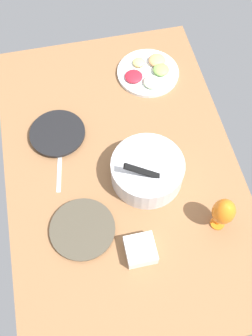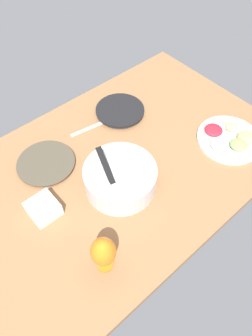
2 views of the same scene
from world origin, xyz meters
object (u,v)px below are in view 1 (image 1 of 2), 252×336
Objects in this scene: mixing_bowl at (147,170)px; dinner_plate_right at (83,229)px; square_bowl_white at (140,250)px; hurricane_glass_orange at (223,212)px; dinner_plate_left at (58,134)px; fruit_platter at (149,72)px.

dinner_plate_right is at bearing -59.73° from mixing_bowl.
mixing_bowl is 34.47cm from square_bowl_white.
hurricane_glass_orange is (9.00, 55.32, 11.30)cm from dinner_plate_right.
hurricane_glass_orange is (27.51, 23.62, 6.06)cm from mixing_bowl.
hurricane_glass_orange reaches higher than dinner_plate_left.
dinner_plate_left is at bearing -130.20° from mixing_bowl.
dinner_plate_left is 58.11cm from fruit_platter.
mixing_bowl reaches higher than dinner_plate_left.
dinner_plate_right is (48.56, 3.86, -0.57)cm from dinner_plate_left.
square_bowl_white is (14.17, 21.11, 2.45)cm from dinner_plate_right.
square_bowl_white reaches higher than dinner_plate_right.
dinner_plate_left is 67.55cm from square_bowl_white.
hurricane_glass_orange is (57.56, 59.19, 10.73)cm from dinner_plate_left.
dinner_plate_left is 48.72cm from dinner_plate_right.
square_bowl_white is at bearing 56.12° from dinner_plate_right.
square_bowl_white is (62.74, 24.97, 1.89)cm from dinner_plate_left.
dinner_plate_right is 0.86× the size of fruit_platter.
fruit_platter is at bearing -174.44° from hurricane_glass_orange.
square_bowl_white is at bearing 21.70° from dinner_plate_left.
fruit_platter is 86.74cm from hurricane_glass_orange.
fruit_platter is (-76.69, 46.98, 0.74)cm from dinner_plate_right.
dinner_plate_right is 89.94cm from fruit_platter.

